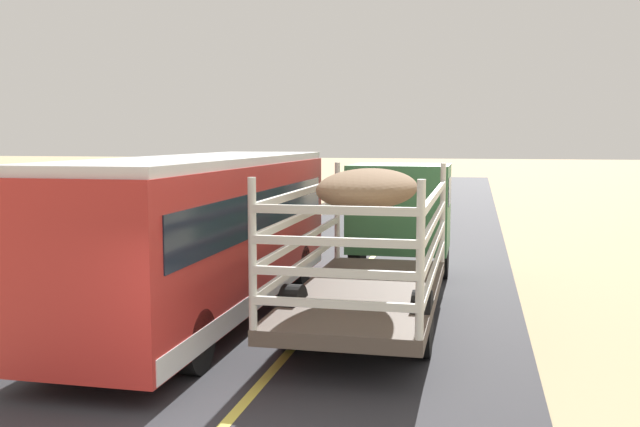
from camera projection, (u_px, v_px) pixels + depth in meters
The scene contains 3 objects.
livestock_truck at pixel (390, 218), 16.03m from camera, with size 2.53×9.70×3.02m.
bus at pixel (205, 232), 13.97m from camera, with size 2.54×10.00×3.21m.
boulder_mid_field at pixel (138, 192), 40.43m from camera, with size 1.54×1.52×1.09m, color gray.
Camera 1 is at (3.00, -6.19, 3.59)m, focal length 39.69 mm.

